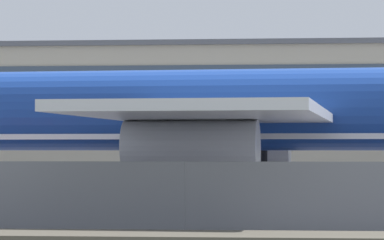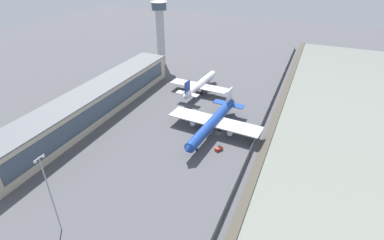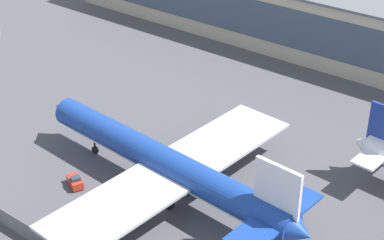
{
  "view_description": "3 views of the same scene",
  "coord_description": "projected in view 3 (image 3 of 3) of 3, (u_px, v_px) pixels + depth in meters",
  "views": [
    {
      "loc": [
        3.84,
        -55.12,
        3.11
      ],
      "look_at": [
        -1.49,
        2.81,
        4.61
      ],
      "focal_mm": 105.0,
      "sensor_mm": 36.0,
      "label": 1
    },
    {
      "loc": [
        -104.46,
        -32.06,
        69.12
      ],
      "look_at": [
        -2.82,
        11.13,
        5.36
      ],
      "focal_mm": 28.0,
      "sensor_mm": 36.0,
      "label": 2
    },
    {
      "loc": [
        46.74,
        -52.87,
        53.83
      ],
      "look_at": [
        -4.41,
        13.38,
        5.43
      ],
      "focal_mm": 60.0,
      "sensor_mm": 36.0,
      "label": 3
    }
  ],
  "objects": [
    {
      "name": "terminal_building",
      "position": [
        309.0,
        19.0,
        129.28
      ],
      "size": [
        115.36,
        15.62,
        13.52
      ],
      "color": "#BCB299",
      "rests_on": "ground"
    },
    {
      "name": "cargo_jet_blue",
      "position": [
        168.0,
        165.0,
        87.18
      ],
      "size": [
        47.51,
        41.23,
        12.95
      ],
      "color": "#193D93",
      "rests_on": "ground"
    },
    {
      "name": "ground_plane",
      "position": [
        158.0,
        203.0,
        87.9
      ],
      "size": [
        500.0,
        500.0,
        0.0
      ],
      "primitive_type": "plane",
      "color": "#4C4C51"
    },
    {
      "name": "baggage_tug",
      "position": [
        75.0,
        181.0,
        90.85
      ],
      "size": [
        3.58,
        2.83,
        1.8
      ],
      "color": "red",
      "rests_on": "ground"
    }
  ]
}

